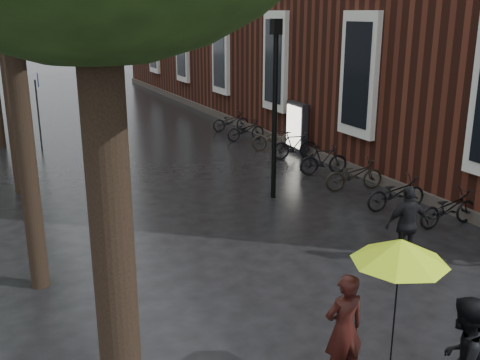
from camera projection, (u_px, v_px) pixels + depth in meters
person_burgundy at (344, 329)px, 7.34m from camera, size 0.60×0.41×1.58m
lime_umbrella at (400, 251)px, 6.61m from camera, size 1.17×1.17×1.72m
pedestrian_walking at (407, 224)px, 10.97m from camera, size 0.97×0.56×1.56m
parked_bicycles at (329, 162)px, 16.84m from camera, size 2.07×14.51×0.95m
ad_lightbox at (297, 127)px, 19.62m from camera, size 0.27×1.16×1.75m
lamp_post at (275, 93)px, 14.21m from camera, size 0.24×0.24×4.61m
cycle_sign at (38, 99)px, 19.66m from camera, size 0.14×0.50×2.74m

